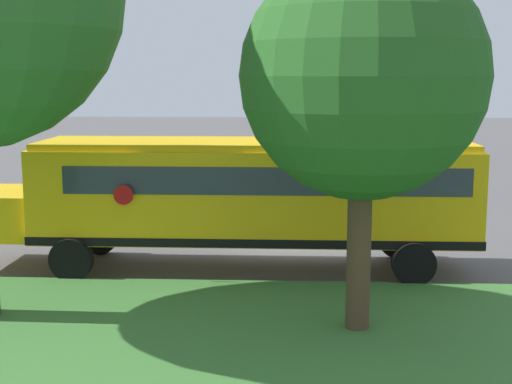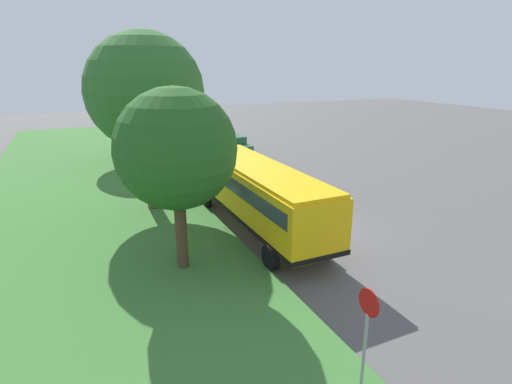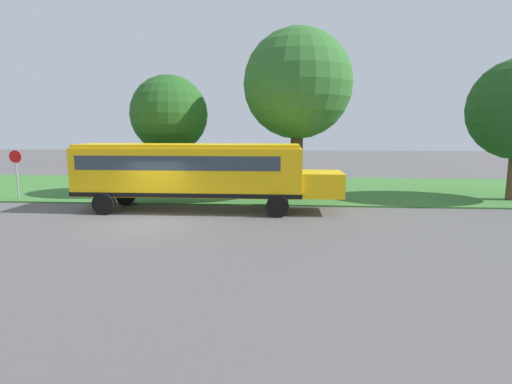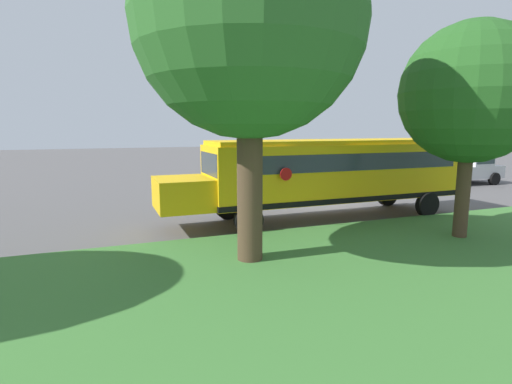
{
  "view_description": "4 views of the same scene",
  "coord_description": "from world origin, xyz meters",
  "views": [
    {
      "loc": [
        -19.72,
        0.32,
        4.74
      ],
      "look_at": [
        -1.54,
        1.19,
        1.72
      ],
      "focal_mm": 50.0,
      "sensor_mm": 36.0,
      "label": 1
    },
    {
      "loc": [
        -10.24,
        -14.81,
        7.55
      ],
      "look_at": [
        -2.16,
        2.63,
        1.43
      ],
      "focal_mm": 28.0,
      "sensor_mm": 36.0,
      "label": 2
    },
    {
      "loc": [
        15.81,
        5.67,
        3.81
      ],
      "look_at": [
        -0.09,
        4.52,
        1.33
      ],
      "focal_mm": 28.0,
      "sensor_mm": 36.0,
      "label": 3
    },
    {
      "loc": [
        -16.48,
        9.95,
        3.63
      ],
      "look_at": [
        -1.75,
        4.27,
        1.09
      ],
      "focal_mm": 28.0,
      "sensor_mm": 36.0,
      "label": 4
    }
  ],
  "objects": [
    {
      "name": "car_green_nearest",
      "position": [
        2.8,
        17.96,
        0.88
      ],
      "size": [
        2.02,
        4.4,
        1.56
      ],
      "color": "#236038",
      "rests_on": "ground"
    },
    {
      "name": "grass_verge",
      "position": [
        -10.0,
        0.0,
        0.04
      ],
      "size": [
        12.0,
        80.0,
        0.08
      ],
      "primitive_type": "cube",
      "color": "#3D7533",
      "rests_on": "ground"
    },
    {
      "name": "ground_plane",
      "position": [
        0.0,
        0.0,
        0.0
      ],
      "size": [
        120.0,
        120.0,
        0.0
      ],
      "primitive_type": "plane",
      "color": "#565454"
    },
    {
      "name": "oak_tree_roadside_mid",
      "position": [
        -6.54,
        6.38,
        6.23
      ],
      "size": [
        5.93,
        5.93,
        9.26
      ],
      "color": "#4C3826",
      "rests_on": "ground"
    },
    {
      "name": "stop_sign",
      "position": [
        -4.6,
        -8.75,
        1.74
      ],
      "size": [
        0.08,
        0.68,
        2.74
      ],
      "color": "gray",
      "rests_on": "ground"
    },
    {
      "name": "oak_tree_far_end",
      "position": [
        -6.54,
        18.18,
        4.87
      ],
      "size": [
        5.3,
        5.37,
        7.55
      ],
      "color": "brown",
      "rests_on": "ground"
    },
    {
      "name": "school_bus",
      "position": [
        -2.67,
        1.46,
        1.92
      ],
      "size": [
        2.84,
        12.42,
        3.16
      ],
      "color": "yellow",
      "rests_on": "ground"
    },
    {
      "name": "oak_tree_beside_bus",
      "position": [
        -7.0,
        -0.95,
        4.75
      ],
      "size": [
        4.39,
        4.39,
        6.9
      ],
      "color": "#4C3826",
      "rests_on": "ground"
    }
  ]
}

